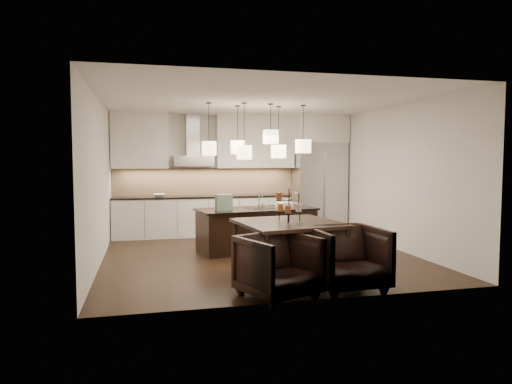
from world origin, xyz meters
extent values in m
cube|color=black|center=(0.00, 0.00, -0.01)|extent=(5.50, 5.50, 0.02)
cube|color=white|center=(0.00, 0.00, 2.81)|extent=(5.50, 5.50, 0.02)
cube|color=silver|center=(0.00, 2.76, 1.40)|extent=(5.50, 0.02, 2.80)
cube|color=silver|center=(0.00, -2.76, 1.40)|extent=(5.50, 0.02, 2.80)
cube|color=silver|center=(-2.76, 0.00, 1.40)|extent=(0.02, 5.50, 2.80)
cube|color=silver|center=(2.76, 0.00, 1.40)|extent=(0.02, 5.50, 2.80)
cube|color=#B7B7BA|center=(2.10, 2.38, 1.07)|extent=(1.20, 0.72, 2.15)
cube|color=silver|center=(2.10, 2.38, 2.47)|extent=(1.26, 0.72, 0.65)
cube|color=silver|center=(-0.62, 2.43, 0.44)|extent=(4.21, 0.62, 0.88)
cube|color=black|center=(-0.62, 2.43, 0.90)|extent=(4.21, 0.66, 0.04)
cube|color=#DAB089|center=(-0.62, 2.73, 1.24)|extent=(4.21, 0.02, 0.63)
cube|color=silver|center=(-2.10, 2.57, 2.17)|extent=(1.25, 0.35, 1.25)
cube|color=silver|center=(0.55, 2.57, 2.17)|extent=(1.85, 0.35, 1.25)
cube|color=#B7B7BA|center=(-0.93, 2.48, 1.72)|extent=(0.90, 0.52, 0.24)
cube|color=#B7B7BA|center=(-0.93, 2.59, 2.32)|extent=(0.30, 0.28, 0.96)
imported|color=silver|center=(-1.70, 2.38, 0.95)|extent=(0.27, 0.27, 0.06)
cube|color=black|center=(0.09, 0.51, 0.39)|extent=(2.32, 1.23, 0.78)
cube|color=black|center=(0.09, 0.51, 0.79)|extent=(2.40, 1.31, 0.04)
cube|color=#1B5328|center=(-0.59, 0.31, 0.96)|extent=(0.32, 0.21, 0.30)
cube|color=silver|center=(0.69, 0.65, 0.85)|extent=(0.33, 0.26, 0.09)
cylinder|color=beige|center=(0.21, -1.62, 1.04)|extent=(0.10, 0.10, 0.11)
cylinder|color=#C46023|center=(-0.04, -1.52, 1.04)|extent=(0.10, 0.10, 0.11)
cylinder|color=brown|center=(-0.01, -1.78, 1.04)|extent=(0.10, 0.10, 0.11)
cylinder|color=#C46023|center=(0.16, -1.52, 1.22)|extent=(0.10, 0.10, 0.11)
cylinder|color=brown|center=(-0.09, -1.64, 1.22)|extent=(0.10, 0.10, 0.11)
cylinder|color=beige|center=(0.09, -1.78, 1.22)|extent=(0.10, 0.10, 0.11)
imported|color=black|center=(-0.37, -2.55, 0.40)|extent=(1.13, 1.15, 0.81)
imported|color=black|center=(0.64, -2.41, 0.43)|extent=(0.96, 0.98, 0.86)
cube|color=beige|center=(-0.84, 0.45, 1.96)|extent=(0.24, 0.24, 0.26)
cube|color=beige|center=(-0.23, 0.78, 1.99)|extent=(0.24, 0.24, 0.26)
cube|color=beige|center=(0.32, 0.34, 2.18)|extent=(0.24, 0.24, 0.26)
cube|color=beige|center=(0.58, 0.68, 1.91)|extent=(0.24, 0.24, 0.26)
cube|color=beige|center=(0.99, 0.40, 2.01)|extent=(0.24, 0.24, 0.26)
cube|color=beige|center=(-0.20, 0.32, 1.88)|extent=(0.24, 0.24, 0.26)
camera|label=1|loc=(-1.99, -8.00, 1.76)|focal=32.00mm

